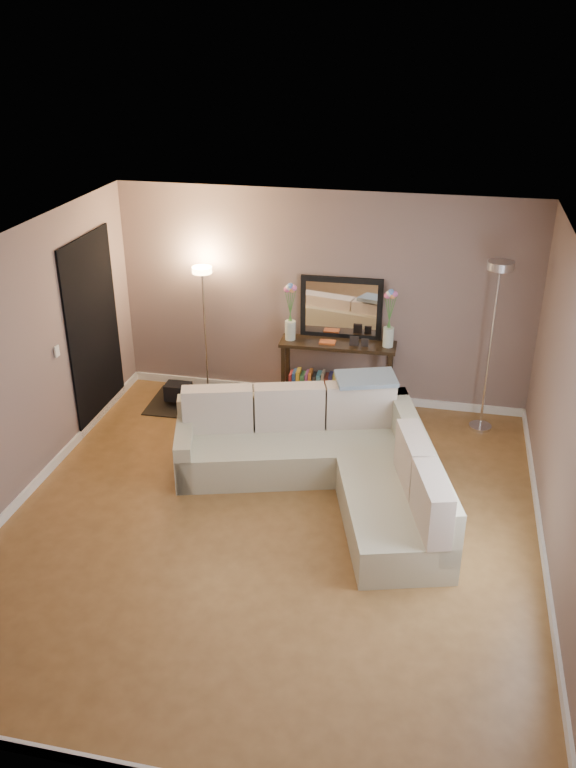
% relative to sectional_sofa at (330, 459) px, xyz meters
% --- Properties ---
extents(floor, '(5.00, 5.50, 0.01)m').
position_rel_sectional_sofa_xyz_m(floor, '(-0.44, -0.76, -0.33)').
color(floor, olive).
rests_on(floor, ground).
extents(ceiling, '(5.00, 5.50, 0.01)m').
position_rel_sectional_sofa_xyz_m(ceiling, '(-0.44, -0.76, 2.28)').
color(ceiling, white).
rests_on(ceiling, ground).
extents(wall_back, '(5.00, 0.02, 2.60)m').
position_rel_sectional_sofa_xyz_m(wall_back, '(-0.44, 2.00, 0.98)').
color(wall_back, '#7F6962').
rests_on(wall_back, ground).
extents(wall_front, '(5.00, 0.02, 2.60)m').
position_rel_sectional_sofa_xyz_m(wall_front, '(-0.44, -3.52, 0.98)').
color(wall_front, '#7F6962').
rests_on(wall_front, ground).
extents(wall_left, '(0.02, 5.50, 2.60)m').
position_rel_sectional_sofa_xyz_m(wall_left, '(-2.95, -0.76, 0.98)').
color(wall_left, '#7F6962').
rests_on(wall_left, ground).
extents(wall_right, '(0.02, 5.50, 2.60)m').
position_rel_sectional_sofa_xyz_m(wall_right, '(2.07, -0.76, 0.98)').
color(wall_right, '#7F6962').
rests_on(wall_right, ground).
extents(baseboard_back, '(5.00, 0.03, 0.10)m').
position_rel_sectional_sofa_xyz_m(baseboard_back, '(-0.44, 1.98, -0.27)').
color(baseboard_back, white).
rests_on(baseboard_back, ground).
extents(baseboard_left, '(0.03, 5.50, 0.10)m').
position_rel_sectional_sofa_xyz_m(baseboard_left, '(-2.93, -0.76, -0.27)').
color(baseboard_left, white).
rests_on(baseboard_left, ground).
extents(baseboard_right, '(0.03, 5.50, 0.10)m').
position_rel_sectional_sofa_xyz_m(baseboard_right, '(2.04, -0.76, -0.27)').
color(baseboard_right, white).
rests_on(baseboard_right, ground).
extents(doorway, '(0.02, 1.20, 2.20)m').
position_rel_sectional_sofa_xyz_m(doorway, '(-2.92, 0.94, 0.78)').
color(doorway, black).
rests_on(doorway, ground).
extents(switch_plate, '(0.02, 0.08, 0.12)m').
position_rel_sectional_sofa_xyz_m(switch_plate, '(-2.92, 0.09, 0.88)').
color(switch_plate, white).
rests_on(switch_plate, ground).
extents(sectional_sofa, '(3.03, 2.51, 0.87)m').
position_rel_sectional_sofa_xyz_m(sectional_sofa, '(0.00, 0.00, 0.00)').
color(sectional_sofa, beige).
rests_on(sectional_sofa, floor).
extents(throw_blanket, '(0.71, 0.55, 0.08)m').
position_rel_sectional_sofa_xyz_m(throw_blanket, '(0.25, 0.70, 0.60)').
color(throw_blanket, gray).
rests_on(throw_blanket, sectional_sofa).
extents(console_table, '(1.39, 0.41, 0.85)m').
position_rel_sectional_sofa_xyz_m(console_table, '(-0.29, 1.77, 0.16)').
color(console_table, black).
rests_on(console_table, floor).
extents(leaning_mirror, '(0.98, 0.08, 0.76)m').
position_rel_sectional_sofa_xyz_m(leaning_mirror, '(-0.21, 1.95, 0.90)').
color(leaning_mirror, black).
rests_on(leaning_mirror, console_table).
extents(table_decor, '(0.59, 0.13, 0.14)m').
position_rel_sectional_sofa_xyz_m(table_decor, '(-0.21, 1.74, 0.54)').
color(table_decor, '#C55522').
rests_on(table_decor, console_table).
extents(flower_vase_left, '(0.16, 0.13, 0.73)m').
position_rel_sectional_sofa_xyz_m(flower_vase_left, '(-0.79, 1.76, 0.82)').
color(flower_vase_left, silver).
rests_on(flower_vase_left, console_table).
extents(flower_vase_right, '(0.16, 0.13, 0.73)m').
position_rel_sectional_sofa_xyz_m(flower_vase_right, '(0.38, 1.79, 0.82)').
color(flower_vase_right, silver).
rests_on(flower_vase_right, console_table).
extents(floor_lamp_lit, '(0.24, 0.24, 1.67)m').
position_rel_sectional_sofa_xyz_m(floor_lamp_lit, '(-1.87, 1.77, 0.86)').
color(floor_lamp_lit, silver).
rests_on(floor_lamp_lit, floor).
extents(floor_lamp_unlit, '(0.32, 0.32, 2.01)m').
position_rel_sectional_sofa_xyz_m(floor_lamp_unlit, '(1.53, 1.59, 1.10)').
color(floor_lamp_unlit, silver).
rests_on(floor_lamp_unlit, floor).
extents(charcoal_rug, '(1.12, 0.85, 0.01)m').
position_rel_sectional_sofa_xyz_m(charcoal_rug, '(-1.95, 1.45, -0.31)').
color(charcoal_rug, black).
rests_on(charcoal_rug, floor).
extents(black_bag, '(0.32, 0.23, 0.20)m').
position_rel_sectional_sofa_xyz_m(black_bag, '(-2.11, 1.37, -0.13)').
color(black_bag, black).
rests_on(black_bag, charcoal_rug).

